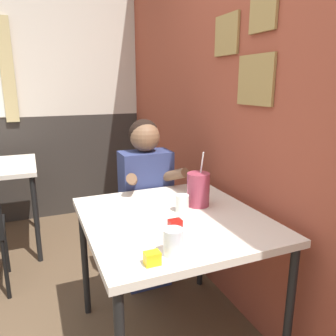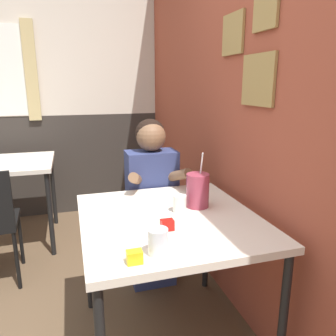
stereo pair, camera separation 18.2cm
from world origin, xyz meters
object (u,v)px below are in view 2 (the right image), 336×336
main_table (169,229)px  background_table (4,171)px  cocktail_pitcher (198,190)px  person_seated (152,202)px

main_table → background_table: bearing=123.4°
background_table → main_table: bearing=-56.6°
background_table → cocktail_pitcher: cocktail_pitcher is taller
person_seated → cocktail_pitcher: person_seated is taller
cocktail_pitcher → main_table: bearing=-154.5°
main_table → cocktail_pitcher: 0.26m
main_table → cocktail_pitcher: bearing=25.5°
background_table → cocktail_pitcher: 1.93m
background_table → person_seated: person_seated is taller
cocktail_pitcher → background_table: bearing=129.6°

